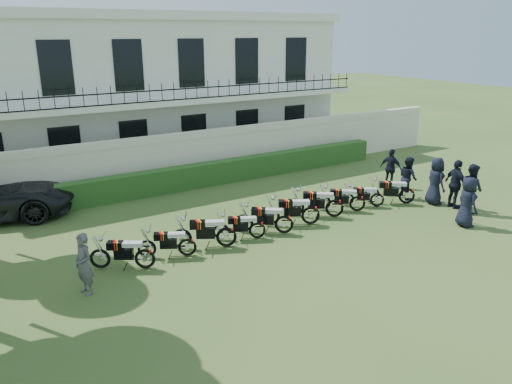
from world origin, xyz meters
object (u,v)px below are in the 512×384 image
at_px(officer_0, 467,202).
at_px(officer_4, 408,178).
at_px(officer_1, 471,188).
at_px(motorcycle_7, 357,200).
at_px(officer_2, 456,184).
at_px(officer_3, 436,181).
at_px(motorcycle_1, 187,243).
at_px(motorcycle_6, 335,204).
at_px(motorcycle_0, 145,254).
at_px(motorcycle_3, 257,226).
at_px(motorcycle_5, 311,211).
at_px(inspector, 84,264).
at_px(motorcycle_4, 284,220).
at_px(officer_5, 391,168).
at_px(motorcycle_8, 377,197).
at_px(motorcycle_2, 226,232).
at_px(motorcycle_9, 407,192).

relative_size(officer_0, officer_4, 1.03).
height_order(officer_0, officer_1, officer_1).
bearing_deg(motorcycle_7, officer_2, -76.70).
bearing_deg(officer_3, motorcycle_1, 102.82).
xyz_separation_m(motorcycle_6, officer_0, (3.36, -3.04, 0.36)).
relative_size(motorcycle_0, motorcycle_3, 1.04).
relative_size(motorcycle_3, motorcycle_5, 0.85).
bearing_deg(officer_1, officer_4, 32.25).
height_order(motorcycle_1, officer_3, officer_3).
xyz_separation_m(officer_1, officer_4, (-0.72, 2.40, -0.07)).
distance_m(inspector, officer_1, 13.89).
relative_size(motorcycle_4, officer_4, 0.94).
xyz_separation_m(officer_1, officer_5, (-0.18, 3.85, -0.09)).
xyz_separation_m(motorcycle_3, motorcycle_8, (5.60, 0.21, -0.01)).
bearing_deg(officer_5, inspector, 83.19).
height_order(officer_1, officer_3, officer_3).
bearing_deg(motorcycle_8, officer_0, -122.94).
bearing_deg(motorcycle_6, officer_0, -94.73).
bearing_deg(motorcycle_4, officer_3, -57.09).
bearing_deg(motorcycle_8, motorcycle_5, 127.98).
height_order(motorcycle_7, officer_4, officer_4).
height_order(motorcycle_5, officer_2, officer_2).
bearing_deg(motorcycle_1, officer_0, -80.13).
bearing_deg(officer_3, motorcycle_7, 90.90).
relative_size(motorcycle_2, officer_1, 1.00).
height_order(motorcycle_3, motorcycle_9, motorcycle_9).
height_order(inspector, officer_5, officer_5).
xyz_separation_m(motorcycle_2, officer_1, (9.34, -1.94, 0.42)).
xyz_separation_m(officer_2, officer_3, (-0.27, 0.72, -0.01)).
height_order(motorcycle_6, motorcycle_7, motorcycle_6).
relative_size(motorcycle_7, motorcycle_9, 0.92).
relative_size(motorcycle_3, motorcycle_9, 0.95).
xyz_separation_m(inspector, officer_5, (13.65, 2.54, 0.02)).
xyz_separation_m(officer_2, officer_4, (-0.63, 1.79, -0.08)).
xyz_separation_m(officer_3, officer_4, (-0.37, 1.07, -0.07)).
bearing_deg(officer_5, officer_2, 164.31).
height_order(officer_0, officer_3, officer_3).
bearing_deg(officer_3, motorcycle_5, 98.68).
height_order(motorcycle_8, officer_1, officer_1).
height_order(motorcycle_1, officer_1, officer_1).
bearing_deg(motorcycle_1, motorcycle_7, -61.28).
xyz_separation_m(officer_3, officer_5, (0.17, 2.51, -0.09)).
distance_m(motorcycle_3, officer_1, 8.41).
bearing_deg(motorcycle_7, officer_1, -83.74).
bearing_deg(motorcycle_5, officer_5, -44.54).
bearing_deg(motorcycle_7, motorcycle_1, 130.18).
bearing_deg(officer_4, inspector, 112.90).
relative_size(motorcycle_6, officer_2, 0.91).
bearing_deg(motorcycle_0, officer_4, -55.18).
distance_m(motorcycle_1, officer_5, 10.66).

